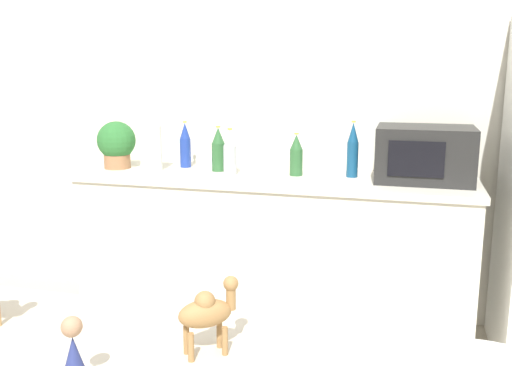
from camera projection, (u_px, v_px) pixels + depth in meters
The scene contains 12 objects.
wall_back at pixel (356, 100), 3.24m from camera, with size 8.00×0.06×2.55m.
back_counter at pixel (273, 251), 3.20m from camera, with size 2.14×0.63×0.88m.
potted_plant at pixel (117, 143), 3.27m from camera, with size 0.22×0.22×0.27m.
paper_towel_roll at pixel (151, 148), 3.19m from camera, with size 0.12×0.12×0.25m.
microwave at pixel (425, 154), 2.90m from camera, with size 0.48×0.37×0.28m.
back_bottle_0 at pixel (218, 150), 3.19m from camera, with size 0.08×0.08×0.25m.
back_bottle_1 at pixel (230, 153), 3.08m from camera, with size 0.07×0.07×0.25m.
back_bottle_2 at pixel (296, 155), 3.06m from camera, with size 0.07×0.07×0.23m.
back_bottle_3 at pixel (185, 145), 3.31m from camera, with size 0.06×0.06×0.27m.
back_bottle_4 at pixel (353, 150), 3.01m from camera, with size 0.06×0.06×0.30m.
camel_figurine at pixel (208, 311), 1.07m from camera, with size 0.11×0.10×0.15m.
wise_man_figurine_crimson at pixel (74, 358), 0.95m from camera, with size 0.06×0.06×0.13m.
Camera 1 is at (0.30, -0.58, 1.46)m, focal length 40.00 mm.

